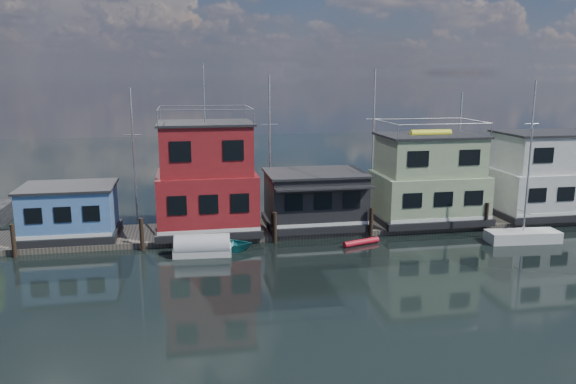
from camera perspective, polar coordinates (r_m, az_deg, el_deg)
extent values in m
plane|color=black|center=(31.87, 8.59, -9.55)|extent=(160.00, 160.00, 0.00)
cube|color=#595147|center=(42.74, 3.38, -3.54)|extent=(48.00, 5.00, 0.40)
cube|color=black|center=(42.22, -21.14, -3.91)|extent=(6.40, 4.90, 0.50)
cube|color=#4F7CBE|center=(41.80, -21.32, -1.60)|extent=(6.00, 4.50, 3.00)
cube|color=black|center=(41.48, -21.48, 0.52)|extent=(6.30, 4.80, 0.16)
cube|color=black|center=(41.47, -8.12, -3.49)|extent=(7.40, 5.90, 0.50)
cube|color=maroon|center=(40.96, -8.21, -0.63)|extent=(7.00, 5.50, 3.74)
cube|color=maroon|center=(40.33, -8.36, 4.37)|extent=(6.30, 4.95, 3.46)
cube|color=black|center=(40.14, -8.44, 6.93)|extent=(6.65, 5.23, 0.16)
cylinder|color=silver|center=(40.01, -8.53, 9.90)|extent=(0.08, 0.08, 4.00)
cube|color=black|center=(42.51, 2.73, -3.00)|extent=(7.40, 5.40, 0.50)
cube|color=black|center=(42.04, 2.75, -0.43)|extent=(7.00, 5.00, 3.40)
cube|color=black|center=(41.70, 2.78, 1.96)|extent=(7.30, 5.30, 0.16)
cube|color=black|center=(39.14, 3.71, 0.41)|extent=(7.00, 1.20, 0.12)
cube|color=black|center=(45.36, 13.88, -2.38)|extent=(8.40, 5.90, 0.50)
cube|color=#8EA47A|center=(44.96, 13.99, -0.14)|extent=(8.00, 5.50, 3.12)
cube|color=#8EA47A|center=(44.44, 14.19, 3.64)|extent=(7.20, 4.95, 2.88)
cube|color=black|center=(44.26, 14.29, 5.59)|extent=(7.60, 5.23, 0.16)
cylinder|color=yellow|center=(44.24, 14.30, 5.81)|extent=(3.20, 0.56, 0.56)
cube|color=black|center=(50.27, 24.33, -1.71)|extent=(8.40, 5.90, 0.50)
cube|color=silver|center=(49.90, 24.51, 0.31)|extent=(8.00, 5.50, 3.12)
cube|color=silver|center=(49.44, 24.81, 3.71)|extent=(7.20, 4.95, 2.88)
cube|color=black|center=(49.27, 24.97, 5.46)|extent=(7.60, 5.23, 0.16)
cylinder|color=#2D2116|center=(40.17, -26.11, -4.46)|extent=(0.28, 0.28, 2.20)
cylinder|color=#2D2116|center=(38.74, -14.63, -4.18)|extent=(0.28, 0.28, 2.20)
cylinder|color=#2D2116|center=(39.08, -1.34, -3.65)|extent=(0.28, 0.28, 2.20)
cylinder|color=#2D2116|center=(40.74, 8.44, -3.12)|extent=(0.28, 0.28, 2.20)
cylinder|color=#2D2116|center=(44.42, 19.51, -2.43)|extent=(0.28, 0.28, 2.20)
cylinder|color=silver|center=(46.58, -15.40, 3.68)|extent=(0.16, 0.16, 10.50)
cylinder|color=silver|center=(46.39, -15.51, 5.61)|extent=(1.40, 0.06, 0.06)
cylinder|color=silver|center=(46.85, -1.88, 4.77)|extent=(0.16, 0.16, 11.50)
cylinder|color=silver|center=(46.67, -1.89, 6.87)|extent=(1.40, 0.06, 0.06)
cylinder|color=silver|center=(48.97, 8.63, 5.25)|extent=(0.16, 0.16, 12.00)
cylinder|color=silver|center=(48.80, 8.70, 7.35)|extent=(1.40, 0.06, 0.06)
cylinder|color=silver|center=(52.25, 16.94, 4.18)|extent=(0.16, 0.16, 10.00)
cylinder|color=silver|center=(52.08, 17.04, 5.81)|extent=(1.40, 0.06, 0.06)
cylinder|color=silver|center=(55.75, 23.40, 4.69)|extent=(0.16, 0.16, 11.00)
cylinder|color=silver|center=(55.59, 23.55, 6.38)|extent=(1.40, 0.06, 0.06)
cube|color=silver|center=(37.12, -8.69, -5.90)|extent=(3.83, 1.68, 0.62)
cylinder|color=#BABABF|center=(37.02, -8.70, -5.38)|extent=(3.66, 1.76, 1.51)
cylinder|color=red|center=(39.18, 7.45, -5.07)|extent=(2.79, 1.26, 0.41)
cube|color=silver|center=(42.84, 22.74, -4.18)|extent=(5.16, 2.04, 0.79)
cylinder|color=silver|center=(41.97, 23.17, 1.06)|extent=(0.12, 0.12, 7.18)
cube|color=silver|center=(42.42, 22.93, -1.92)|extent=(0.16, 1.57, 0.05)
imported|color=teal|center=(37.80, -6.71, -5.34)|extent=(4.43, 3.40, 0.85)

